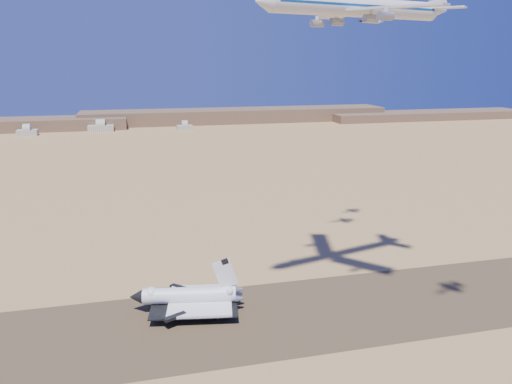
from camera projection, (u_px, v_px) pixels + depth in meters
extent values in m
plane|color=tan|center=(215.00, 324.00, 162.54)|extent=(1200.00, 1200.00, 0.00)
cube|color=brown|center=(215.00, 324.00, 162.53)|extent=(600.00, 50.00, 0.06)
cube|color=brown|center=(237.00, 115.00, 694.93)|extent=(420.00, 60.00, 18.00)
cube|color=brown|center=(428.00, 115.00, 732.54)|extent=(300.00, 60.00, 11.00)
cube|color=beige|center=(27.00, 133.00, 570.46)|extent=(22.00, 14.00, 6.50)
cube|color=beige|center=(101.00, 128.00, 602.95)|extent=(30.00, 15.00, 7.50)
cube|color=beige|center=(185.00, 128.00, 616.98)|extent=(19.00, 12.50, 5.50)
cylinder|color=silver|center=(189.00, 295.00, 169.83)|extent=(31.35, 10.44, 5.40)
cone|color=black|center=(136.00, 297.00, 168.55)|extent=(5.13, 5.78, 5.13)
sphere|color=silver|center=(151.00, 294.00, 168.72)|extent=(5.02, 5.02, 5.02)
cube|color=silver|center=(200.00, 301.00, 170.68)|extent=(24.77, 26.36, 0.87)
cube|color=black|center=(195.00, 302.00, 170.65)|extent=(32.39, 27.64, 0.48)
cube|color=silver|center=(225.00, 273.00, 168.83)|extent=(8.94, 2.15, 11.12)
cylinder|color=gray|center=(152.00, 308.00, 170.00)|extent=(0.35, 0.35, 3.09)
cylinder|color=black|center=(152.00, 310.00, 170.26)|extent=(1.12, 0.60, 1.06)
cylinder|color=gray|center=(206.00, 313.00, 166.69)|extent=(0.35, 0.35, 3.09)
cylinder|color=black|center=(206.00, 315.00, 166.95)|extent=(1.12, 0.60, 1.06)
cylinder|color=gray|center=(206.00, 299.00, 175.99)|extent=(0.35, 0.35, 3.09)
cylinder|color=black|center=(206.00, 302.00, 176.25)|extent=(1.12, 0.60, 1.06)
cylinder|color=silver|center=(358.00, 7.00, 148.80)|extent=(60.16, 20.67, 5.71)
cone|color=silver|center=(263.00, 1.00, 133.87)|extent=(5.74, 6.64, 5.71)
cube|color=silver|center=(396.00, 7.00, 137.75)|extent=(23.99, 25.16, 0.62)
cube|color=silver|center=(334.00, 15.00, 162.04)|extent=(14.07, 27.90, 0.62)
cube|color=silver|center=(449.00, 8.00, 158.37)|extent=(10.37, 10.44, 0.45)
cube|color=silver|center=(422.00, 11.00, 168.24)|extent=(7.36, 10.77, 0.45)
cylinder|color=gray|center=(371.00, 18.00, 142.11)|extent=(4.90, 3.36, 2.32)
cylinder|color=gray|center=(386.00, 16.00, 134.46)|extent=(4.90, 3.36, 2.32)
cylinder|color=gray|center=(336.00, 22.00, 155.78)|extent=(4.90, 3.36, 2.32)
cylinder|color=gray|center=(317.00, 23.00, 161.79)|extent=(4.90, 3.36, 2.32)
imported|color=#C95E0B|center=(218.00, 319.00, 163.99)|extent=(0.46, 0.62, 1.57)
imported|color=#C95E0B|center=(213.00, 316.00, 166.00)|extent=(0.58, 0.88, 1.69)
imported|color=#C95E0B|center=(210.00, 318.00, 164.29)|extent=(1.09, 1.02, 1.70)
cylinder|color=silver|center=(361.00, 15.00, 193.56)|extent=(11.78, 2.40, 1.37)
cone|color=black|center=(345.00, 15.00, 191.36)|extent=(2.64, 1.49, 1.27)
sphere|color=black|center=(354.00, 14.00, 192.52)|extent=(1.37, 1.37, 1.37)
cube|color=silver|center=(363.00, 16.00, 193.92)|extent=(4.09, 8.07, 0.24)
cube|color=silver|center=(372.00, 16.00, 195.09)|extent=(2.57, 5.05, 0.20)
cube|color=silver|center=(372.00, 12.00, 194.80)|extent=(2.96, 0.50, 3.30)
cylinder|color=silver|center=(371.00, 22.00, 211.57)|extent=(10.57, 5.07, 1.26)
cone|color=black|center=(360.00, 21.00, 207.97)|extent=(2.61, 1.94, 1.17)
sphere|color=black|center=(366.00, 20.00, 209.95)|extent=(1.26, 1.26, 1.26)
cube|color=silver|center=(372.00, 22.00, 212.12)|extent=(5.55, 7.88, 0.23)
cube|color=silver|center=(378.00, 22.00, 214.07)|extent=(3.48, 4.93, 0.18)
cube|color=silver|center=(378.00, 19.00, 213.85)|extent=(2.63, 1.19, 3.06)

